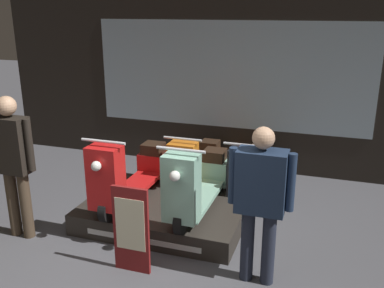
{
  "coord_description": "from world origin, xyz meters",
  "views": [
    {
      "loc": [
        1.6,
        -3.08,
        2.59
      ],
      "look_at": [
        -0.1,
        2.03,
        0.86
      ],
      "focal_mm": 40.0,
      "sensor_mm": 36.0,
      "label": 1
    }
  ],
  "objects_px": {
    "scooter_display_left": "(129,174)",
    "person_right_browsing": "(261,194)",
    "scooter_backrow_0": "(196,166)",
    "price_sign_board": "(131,230)",
    "scooter_backrow_1": "(251,173)",
    "scooter_display_right": "(198,183)",
    "person_left_browsing": "(13,157)"
  },
  "relations": [
    {
      "from": "scooter_display_left",
      "to": "person_right_browsing",
      "type": "height_order",
      "value": "person_right_browsing"
    },
    {
      "from": "scooter_display_left",
      "to": "price_sign_board",
      "type": "bearing_deg",
      "value": -63.15
    },
    {
      "from": "scooter_display_right",
      "to": "scooter_backrow_1",
      "type": "distance_m",
      "value": 1.26
    },
    {
      "from": "scooter_backrow_1",
      "to": "person_left_browsing",
      "type": "bearing_deg",
      "value": -140.37
    },
    {
      "from": "person_left_browsing",
      "to": "person_right_browsing",
      "type": "distance_m",
      "value": 2.79
    },
    {
      "from": "scooter_backrow_0",
      "to": "person_right_browsing",
      "type": "relative_size",
      "value": 1.09
    },
    {
      "from": "price_sign_board",
      "to": "scooter_display_left",
      "type": "bearing_deg",
      "value": 116.85
    },
    {
      "from": "scooter_backrow_0",
      "to": "scooter_backrow_1",
      "type": "distance_m",
      "value": 0.82
    },
    {
      "from": "scooter_backrow_1",
      "to": "price_sign_board",
      "type": "height_order",
      "value": "scooter_backrow_1"
    },
    {
      "from": "scooter_backrow_1",
      "to": "person_left_browsing",
      "type": "height_order",
      "value": "person_left_browsing"
    },
    {
      "from": "scooter_display_left",
      "to": "scooter_display_right",
      "type": "height_order",
      "value": "same"
    },
    {
      "from": "price_sign_board",
      "to": "person_right_browsing",
      "type": "bearing_deg",
      "value": 10.99
    },
    {
      "from": "scooter_backrow_1",
      "to": "price_sign_board",
      "type": "distance_m",
      "value": 2.32
    },
    {
      "from": "scooter_display_left",
      "to": "person_right_browsing",
      "type": "bearing_deg",
      "value": -24.04
    },
    {
      "from": "scooter_backrow_1",
      "to": "scooter_display_right",
      "type": "bearing_deg",
      "value": -109.81
    },
    {
      "from": "scooter_backrow_1",
      "to": "person_left_browsing",
      "type": "xyz_separation_m",
      "value": [
        -2.35,
        -1.94,
        0.63
      ]
    },
    {
      "from": "scooter_backrow_1",
      "to": "person_right_browsing",
      "type": "height_order",
      "value": "person_right_browsing"
    },
    {
      "from": "scooter_display_left",
      "to": "scooter_backrow_0",
      "type": "height_order",
      "value": "scooter_display_left"
    },
    {
      "from": "scooter_display_left",
      "to": "scooter_backrow_0",
      "type": "bearing_deg",
      "value": 67.06
    },
    {
      "from": "person_right_browsing",
      "to": "scooter_display_right",
      "type": "bearing_deg",
      "value": 137.84
    },
    {
      "from": "price_sign_board",
      "to": "person_left_browsing",
      "type": "bearing_deg",
      "value": 171.25
    },
    {
      "from": "scooter_backrow_0",
      "to": "price_sign_board",
      "type": "xyz_separation_m",
      "value": [
        0.02,
        -2.18,
        0.11
      ]
    },
    {
      "from": "scooter_backrow_0",
      "to": "person_left_browsing",
      "type": "bearing_deg",
      "value": -128.25
    },
    {
      "from": "scooter_backrow_0",
      "to": "person_right_browsing",
      "type": "height_order",
      "value": "person_right_browsing"
    },
    {
      "from": "scooter_backrow_0",
      "to": "scooter_backrow_1",
      "type": "xyz_separation_m",
      "value": [
        0.82,
        0.0,
        0.0
      ]
    },
    {
      "from": "person_left_browsing",
      "to": "price_sign_board",
      "type": "bearing_deg",
      "value": -8.75
    },
    {
      "from": "person_right_browsing",
      "to": "price_sign_board",
      "type": "relative_size",
      "value": 1.7
    },
    {
      "from": "scooter_display_right",
      "to": "person_right_browsing",
      "type": "bearing_deg",
      "value": -42.16
    },
    {
      "from": "scooter_display_right",
      "to": "scooter_backrow_0",
      "type": "distance_m",
      "value": 1.26
    },
    {
      "from": "person_left_browsing",
      "to": "scooter_display_left",
      "type": "bearing_deg",
      "value": 36.91
    },
    {
      "from": "scooter_display_right",
      "to": "price_sign_board",
      "type": "height_order",
      "value": "scooter_display_right"
    },
    {
      "from": "scooter_backrow_0",
      "to": "price_sign_board",
      "type": "bearing_deg",
      "value": -89.35
    }
  ]
}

